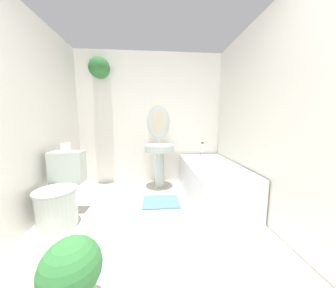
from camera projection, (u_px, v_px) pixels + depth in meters
name	position (u px, v px, depth m)	size (l,w,h in m)	color
wall_back	(146.00, 115.00, 3.13)	(2.73, 0.35, 2.40)	silver
wall_left	(8.00, 118.00, 1.60)	(0.06, 3.01, 2.40)	silver
wall_right	(272.00, 118.00, 1.82)	(0.06, 3.01, 2.40)	silver
toilet	(60.00, 195.00, 1.93)	(0.43, 0.60, 0.79)	#B2BCB2
pedestal_sink	(159.00, 156.00, 2.95)	(0.50, 0.50, 0.86)	#B2BCB2
bathtub	(212.00, 180.00, 2.55)	(0.73, 1.50, 0.61)	silver
shampoo_bottle	(202.00, 147.00, 3.09)	(0.07, 0.07, 0.17)	white
potted_plant	(72.00, 272.00, 0.99)	(0.35, 0.35, 0.49)	silver
bath_mat	(161.00, 202.00, 2.43)	(0.53, 0.41, 0.02)	#4C7093
toilet_paper_roll	(66.00, 148.00, 2.06)	(0.11, 0.11, 0.10)	white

